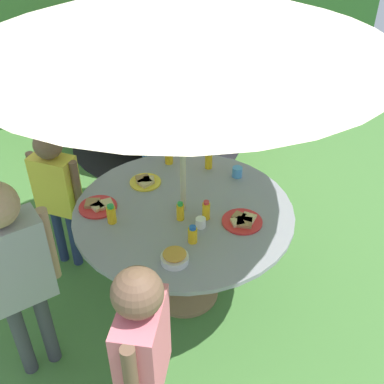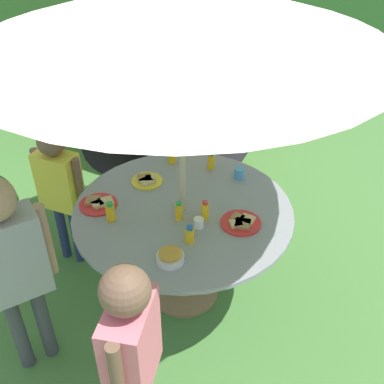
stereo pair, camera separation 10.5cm
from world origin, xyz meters
name	(u,v)px [view 1 (the left image)]	position (x,y,z in m)	size (l,w,h in m)	color
ground_plane	(185,293)	(0.00, 0.00, -0.01)	(10.00, 10.00, 0.02)	#477A38
hedge_backdrop	(59,36)	(0.00, 3.45, 0.84)	(9.00, 0.70, 1.68)	#285623
garden_table	(184,226)	(0.00, 0.00, 0.62)	(1.37, 1.37, 0.75)	#93704C
patio_umbrella	(181,10)	(0.00, 0.00, 1.94)	(2.13, 2.13, 2.10)	#B7AD8C
wooden_chair	(176,133)	(0.48, 1.21, 0.57)	(0.63, 0.58, 1.03)	tan
dome_tent	(154,70)	(0.65, 2.12, 0.80)	(2.04, 2.04, 1.62)	orange
child_in_blue_shirt	(151,131)	(0.18, 1.02, 0.76)	(0.22, 0.40, 1.19)	brown
child_in_yellow_shirt	(56,184)	(-0.65, 0.66, 0.71)	(0.32, 0.32, 1.12)	navy
child_in_grey_shirt	(13,263)	(-1.02, -0.15, 0.85)	(0.45, 0.24, 1.33)	#3F3F47
child_in_pink_shirt	(143,347)	(-0.59, -0.87, 0.80)	(0.33, 0.37, 1.25)	brown
snack_bowl	(175,257)	(-0.23, -0.40, 0.78)	(0.15, 0.15, 0.07)	white
plate_mid_right	(145,181)	(-0.11, 0.37, 0.76)	(0.21, 0.21, 0.03)	yellow
plate_center_back	(242,221)	(0.26, -0.27, 0.76)	(0.24, 0.24, 0.03)	red
plate_back_edge	(98,206)	(-0.47, 0.24, 0.76)	(0.24, 0.24, 0.03)	red
juice_bottle_near_left	(193,235)	(-0.08, -0.29, 0.80)	(0.05, 0.05, 0.11)	yellow
juice_bottle_near_right	(209,160)	(0.36, 0.36, 0.81)	(0.05, 0.05, 0.13)	yellow
juice_bottle_far_left	(169,156)	(0.13, 0.53, 0.81)	(0.06, 0.06, 0.13)	yellow
juice_bottle_far_right	(206,210)	(0.09, -0.14, 0.81)	(0.05, 0.05, 0.13)	yellow
juice_bottle_center_front	(180,212)	(-0.06, -0.08, 0.81)	(0.05, 0.05, 0.12)	yellow
juice_bottle_mid_left	(111,214)	(-0.44, 0.07, 0.81)	(0.06, 0.06, 0.13)	yellow
cup_near	(201,223)	(0.02, -0.19, 0.78)	(0.06, 0.06, 0.06)	white
cup_far	(237,172)	(0.48, 0.18, 0.78)	(0.07, 0.07, 0.07)	#4C99D8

